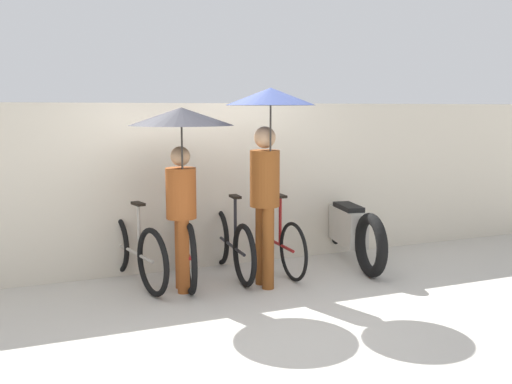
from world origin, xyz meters
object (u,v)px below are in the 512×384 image
Objects in this scene: pedestrian_center at (268,136)px; parked_bicycle_3 at (273,239)px; pedestrian_leading at (181,145)px; parked_bicycle_0 at (133,250)px; parked_bicycle_1 at (185,247)px; motorcycle at (348,229)px; parked_bicycle_2 at (231,244)px.

parked_bicycle_3 is at bearing -119.51° from pedestrian_center.
parked_bicycle_3 is 1.82m from pedestrian_leading.
pedestrian_leading is 0.91× the size of pedestrian_center.
parked_bicycle_1 is at bearing -111.29° from parked_bicycle_0.
pedestrian_leading is 0.91m from pedestrian_center.
parked_bicycle_3 reaches higher than motorcycle.
parked_bicycle_3 is at bearing -150.66° from pedestrian_leading.
pedestrian_center is 1.00× the size of motorcycle.
motorcycle is at bearing -93.90° from parked_bicycle_3.
parked_bicycle_2 is 0.78× the size of pedestrian_center.
pedestrian_leading is at bearing 110.72° from motorcycle.
parked_bicycle_2 is at bearing 94.44° from parked_bicycle_3.
parked_bicycle_2 is 1.46m from pedestrian_center.
parked_bicycle_2 is 1.46m from pedestrian_leading.
parked_bicycle_1 is 1.13m from parked_bicycle_3.
parked_bicycle_1 is at bearing -42.14° from pedestrian_center.
parked_bicycle_0 is 1.04× the size of parked_bicycle_2.
parked_bicycle_2 is at bearing 98.83° from motorcycle.
pedestrian_center is (0.75, -0.64, 1.26)m from parked_bicycle_1.
parked_bicycle_1 is (0.57, -0.09, 0.01)m from parked_bicycle_0.
parked_bicycle_3 reaches higher than parked_bicycle_1.
motorcycle is at bearing -81.47° from parked_bicycle_1.
parked_bicycle_0 is 1.00× the size of parked_bicycle_1.
pedestrian_center reaches higher than motorcycle.
parked_bicycle_1 is at bearing 93.08° from parked_bicycle_3.
motorcycle is (2.71, -0.09, 0.04)m from parked_bicycle_0.
parked_bicycle_0 is at bearing -30.69° from pedestrian_center.
pedestrian_leading is (-0.70, -0.47, 1.20)m from parked_bicycle_2.
pedestrian_leading is at bearing 171.95° from parked_bicycle_1.
parked_bicycle_2 is at bearing -75.78° from pedestrian_center.
motorcycle is at bearing -88.42° from parked_bicycle_2.
pedestrian_center is (1.32, -0.73, 1.27)m from parked_bicycle_0.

